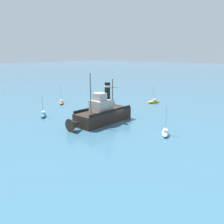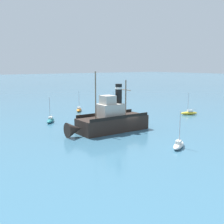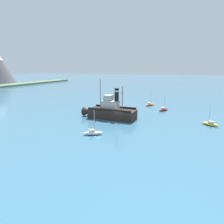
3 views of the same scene
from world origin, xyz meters
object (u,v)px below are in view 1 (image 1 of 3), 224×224
(old_tugboat, at_px, (101,114))
(sailboat_orange, at_px, (61,102))
(sailboat_white, at_px, (165,133))
(sailboat_teal, at_px, (43,115))
(sailboat_yellow, at_px, (154,102))
(sailboat_red, at_px, (92,102))

(old_tugboat, relative_size, sailboat_orange, 2.95)
(sailboat_orange, height_order, sailboat_white, same)
(sailboat_white, bearing_deg, old_tugboat, 7.90)
(sailboat_white, bearing_deg, sailboat_teal, 14.43)
(old_tugboat, height_order, sailboat_orange, old_tugboat)
(old_tugboat, distance_m, sailboat_teal, 13.70)
(old_tugboat, xyz_separation_m, sailboat_yellow, (2.34, -23.36, -1.40))
(sailboat_orange, relative_size, sailboat_yellow, 1.00)
(sailboat_red, relative_size, sailboat_teal, 1.00)
(sailboat_orange, distance_m, sailboat_yellow, 25.32)
(sailboat_red, distance_m, sailboat_teal, 16.42)
(sailboat_orange, bearing_deg, sailboat_white, 172.88)
(old_tugboat, xyz_separation_m, sailboat_red, (14.33, -11.51, -1.40))
(sailboat_yellow, bearing_deg, sailboat_orange, 43.13)
(sailboat_yellow, xyz_separation_m, sailboat_teal, (10.41, 28.19, 0.00))
(sailboat_teal, height_order, sailboat_white, same)
(sailboat_orange, distance_m, sailboat_white, 34.17)
(sailboat_white, bearing_deg, sailboat_red, -19.48)
(sailboat_red, distance_m, sailboat_yellow, 16.85)
(sailboat_orange, bearing_deg, sailboat_yellow, -136.87)
(sailboat_red, xyz_separation_m, sailboat_white, (-27.42, 9.70, 0.00))
(sailboat_red, relative_size, sailboat_yellow, 1.00)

